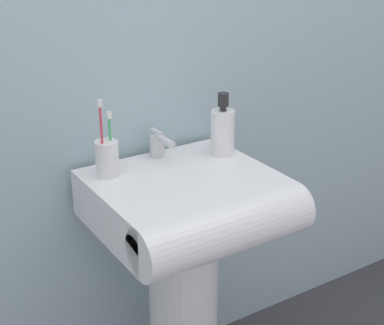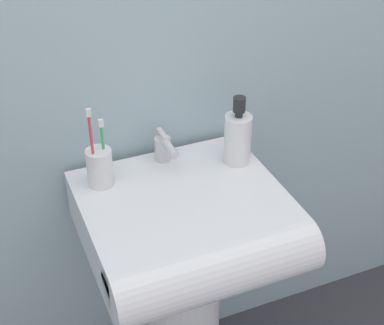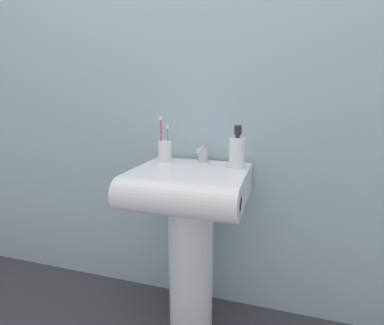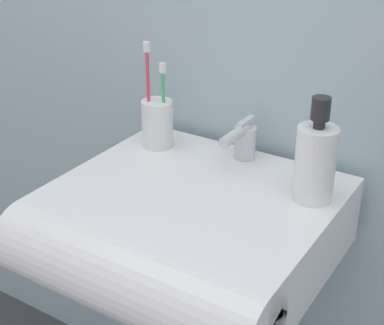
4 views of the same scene
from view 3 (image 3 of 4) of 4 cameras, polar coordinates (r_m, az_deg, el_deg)
The scene contains 7 objects.
ground_plane at distance 1.68m, azimuth -0.21°, elevation -28.34°, with size 6.00×6.00×0.00m, color #38383D.
wall_back at distance 1.52m, azimuth 2.66°, elevation 16.27°, with size 5.00×0.05×2.40m, color #9EB7C1.
sink_pedestal at distance 1.49m, azimuth -0.22°, elevation -18.79°, with size 0.21×0.21×0.65m, color white.
sink_basin at distance 1.28m, azimuth -0.91°, elevation -4.71°, with size 0.49×0.48×0.14m.
faucet at distance 1.44m, azimuth 2.02°, elevation 1.76°, with size 0.04×0.12×0.08m.
toothbrush_cup at distance 1.47m, azimuth -5.21°, elevation 2.27°, with size 0.06×0.06×0.22m.
soap_bottle at distance 1.33m, azimuth 8.61°, elevation 2.09°, with size 0.07×0.07×0.19m.
Camera 3 is at (0.38, -1.22, 1.10)m, focal length 28.00 mm.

